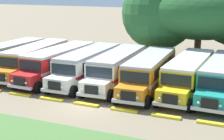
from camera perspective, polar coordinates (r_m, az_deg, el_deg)
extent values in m
plane|color=#84755B|center=(25.55, -4.11, -5.76)|extent=(220.00, 220.00, 0.00)
cube|color=#9E9993|center=(36.93, -16.60, 2.34)|extent=(2.52, 9.21, 2.10)
cube|color=#282828|center=(36.96, -16.58, 2.09)|extent=(2.55, 9.23, 0.24)
cube|color=black|center=(36.27, -14.81, 3.06)|extent=(0.06, 8.00, 0.80)
cube|color=black|center=(37.88, -17.84, 3.30)|extent=(0.06, 8.00, 0.80)
cube|color=#B2B2B7|center=(36.73, -16.72, 4.11)|extent=(2.44, 9.10, 0.22)
cube|color=#282828|center=(40.52, -12.42, 3.43)|extent=(0.90, 0.06, 1.30)
cylinder|color=black|center=(38.72, -12.30, 1.53)|extent=(0.28, 1.00, 1.00)
cylinder|color=black|center=(40.15, -15.08, 1.81)|extent=(0.28, 1.00, 1.00)
cube|color=orange|center=(35.07, -12.44, 2.00)|extent=(3.20, 9.36, 2.10)
cube|color=white|center=(35.10, -12.43, 1.74)|extent=(3.23, 9.39, 0.24)
cube|color=black|center=(34.59, -10.43, 2.78)|extent=(0.65, 7.98, 0.80)
cube|color=black|center=(35.89, -13.97, 3.00)|extent=(0.65, 7.98, 0.80)
cube|color=silver|center=(34.85, -12.54, 3.87)|extent=(3.11, 9.26, 0.22)
cube|color=orange|center=(30.91, -17.47, -0.91)|extent=(2.30, 1.56, 1.05)
cube|color=#B7B7BC|center=(30.42, -18.27, -2.00)|extent=(2.41, 0.38, 0.24)
cube|color=black|center=(31.20, -16.88, 1.21)|extent=(2.20, 0.23, 0.84)
cube|color=white|center=(39.02, -8.93, 3.19)|extent=(0.90, 0.13, 1.30)
sphere|color=#EAE5C6|center=(29.89, -17.27, -1.34)|extent=(0.20, 0.20, 0.20)
cylinder|color=black|center=(30.44, -15.46, -2.01)|extent=(0.36, 1.02, 1.00)
cylinder|color=black|center=(37.26, -8.40, 1.22)|extent=(0.36, 1.02, 1.00)
cylinder|color=black|center=(38.40, -11.59, 1.47)|extent=(0.36, 1.02, 1.00)
cube|color=red|center=(33.09, -8.57, 1.47)|extent=(2.78, 9.27, 2.10)
cube|color=white|center=(33.12, -8.56, 1.19)|extent=(2.81, 9.29, 0.24)
cube|color=black|center=(32.56, -6.44, 2.24)|extent=(0.28, 8.00, 0.80)
cube|color=black|center=(33.93, -10.11, 2.59)|extent=(0.28, 8.00, 0.80)
cube|color=silver|center=(32.86, -8.64, 3.45)|extent=(2.69, 9.17, 0.22)
cube|color=red|center=(29.09, -14.29, -1.60)|extent=(2.24, 1.47, 1.05)
cube|color=black|center=(28.54, -15.23, -1.91)|extent=(1.10, 0.13, 0.70)
cube|color=#B7B7BC|center=(28.62, -15.22, -2.75)|extent=(2.40, 0.27, 0.24)
cube|color=black|center=(29.34, -13.59, 0.64)|extent=(2.20, 0.13, 0.84)
cube|color=white|center=(36.95, -4.61, 2.72)|extent=(0.90, 0.09, 1.30)
sphere|color=#EAE5C6|center=(28.06, -14.20, -2.11)|extent=(0.20, 0.20, 0.20)
sphere|color=#EAE5C6|center=(28.95, -16.35, -1.76)|extent=(0.20, 0.20, 0.20)
cylinder|color=black|center=(28.58, -12.23, -2.85)|extent=(0.31, 1.01, 1.00)
cylinder|color=black|center=(30.05, -15.89, -2.25)|extent=(0.31, 1.01, 1.00)
cylinder|color=black|center=(35.20, -4.18, 0.59)|extent=(0.31, 1.01, 1.00)
cylinder|color=black|center=(36.41, -7.48, 0.96)|extent=(0.31, 1.01, 1.00)
cube|color=silver|center=(31.73, -3.80, 1.06)|extent=(2.55, 9.21, 2.10)
cube|color=maroon|center=(31.76, -3.80, 0.77)|extent=(2.58, 9.23, 0.24)
cube|color=black|center=(31.34, -1.49, 1.87)|extent=(0.09, 8.00, 0.80)
cube|color=black|center=(32.46, -5.58, 2.23)|extent=(0.09, 8.00, 0.80)
cube|color=#B2B2B7|center=(31.49, -3.83, 3.12)|extent=(2.47, 9.11, 0.22)
cube|color=silver|center=(27.39, -8.78, -2.29)|extent=(2.21, 1.41, 1.05)
cube|color=black|center=(26.78, -9.61, -2.64)|extent=(1.10, 0.11, 0.70)
cube|color=#B7B7BC|center=(26.87, -9.62, -3.54)|extent=(2.40, 0.21, 0.24)
cube|color=black|center=(27.67, -8.13, 0.10)|extent=(2.20, 0.07, 0.84)
cube|color=maroon|center=(35.83, -0.47, 2.41)|extent=(0.90, 0.07, 1.30)
sphere|color=#EAE5C6|center=(26.38, -8.39, -2.84)|extent=(0.20, 0.20, 0.20)
sphere|color=#EAE5C6|center=(27.11, -10.92, -2.49)|extent=(0.20, 0.20, 0.20)
cylinder|color=black|center=(27.03, -6.46, -3.59)|extent=(0.29, 1.00, 1.00)
cylinder|color=black|center=(28.24, -10.71, -2.98)|extent=(0.29, 1.00, 1.00)
cylinder|color=black|center=(34.13, 0.30, 0.20)|extent=(0.29, 1.00, 1.00)
cylinder|color=black|center=(35.10, -3.32, 0.57)|extent=(0.29, 1.00, 1.00)
cube|color=silver|center=(30.70, 1.21, 0.65)|extent=(2.84, 9.29, 2.10)
cube|color=red|center=(30.74, 1.21, 0.35)|extent=(2.87, 9.31, 0.24)
cube|color=black|center=(30.46, 3.66, 1.49)|extent=(0.34, 8.00, 0.80)
cube|color=black|center=(31.31, -0.78, 1.86)|extent=(0.34, 8.00, 0.80)
cube|color=#B2B2B7|center=(30.45, 1.23, 2.78)|extent=(2.76, 9.18, 0.22)
cube|color=silver|center=(26.09, -2.79, -2.96)|extent=(2.25, 1.48, 1.05)
cube|color=black|center=(25.43, -3.47, -3.35)|extent=(1.10, 0.14, 0.70)
cube|color=#B7B7BC|center=(25.53, -3.50, -4.30)|extent=(2.41, 0.29, 0.24)
cube|color=black|center=(26.40, -2.23, -0.44)|extent=(2.20, 0.14, 0.84)
cube|color=red|center=(34.99, 3.81, 2.10)|extent=(0.90, 0.09, 1.30)
sphere|color=#EAE5C6|center=(25.12, -2.07, -3.56)|extent=(0.20, 0.20, 0.20)
sphere|color=#EAE5C6|center=(25.68, -4.94, -3.21)|extent=(0.20, 0.20, 0.20)
cylinder|color=black|center=(25.89, -0.26, -4.29)|extent=(0.32, 1.01, 1.00)
cylinder|color=black|center=(26.82, -5.04, -3.70)|extent=(0.32, 1.01, 1.00)
cylinder|color=black|center=(33.35, 4.91, -0.17)|extent=(0.32, 1.01, 1.00)
cylinder|color=black|center=(34.08, 1.04, 0.18)|extent=(0.32, 1.01, 1.00)
cube|color=orange|center=(29.44, 6.42, -0.01)|extent=(2.88, 9.30, 2.10)
cube|color=white|center=(29.48, 6.41, -0.32)|extent=(2.92, 9.32, 0.24)
cube|color=black|center=(29.33, 9.00, 0.86)|extent=(0.38, 7.99, 0.80)
cube|color=black|center=(29.94, 4.24, 1.26)|extent=(0.38, 7.99, 0.80)
cube|color=#B2B2B7|center=(29.19, 6.48, 2.20)|extent=(2.80, 9.19, 0.22)
cube|color=orange|center=(24.68, 3.25, -3.96)|extent=(2.26, 1.49, 1.05)
cube|color=black|center=(24.00, 2.71, -4.41)|extent=(1.10, 0.15, 0.70)
cube|color=#B7B7BC|center=(24.11, 2.67, -5.41)|extent=(2.41, 0.30, 0.24)
cube|color=black|center=(25.00, 3.75, -1.28)|extent=(2.20, 0.15, 0.84)
cube|color=white|center=(33.85, 8.41, 1.58)|extent=(0.90, 0.10, 1.30)
sphere|color=#EAE5C6|center=(23.76, 4.28, -4.63)|extent=(0.20, 0.20, 0.20)
sphere|color=#EAE5C6|center=(24.17, 1.09, -4.26)|extent=(0.20, 0.20, 0.20)
cylinder|color=black|center=(24.62, 5.98, -5.34)|extent=(0.32, 1.01, 1.00)
cylinder|color=black|center=(25.30, 0.71, -4.73)|extent=(0.32, 1.01, 1.00)
cylinder|color=black|center=(32.29, 9.79, -0.80)|extent=(0.32, 1.01, 1.00)
cylinder|color=black|center=(32.81, 5.68, -0.43)|extent=(0.32, 1.01, 1.00)
cube|color=yellow|center=(29.16, 12.84, -0.41)|extent=(2.73, 9.26, 2.10)
cube|color=black|center=(29.20, 12.83, -0.73)|extent=(2.76, 9.28, 0.24)
cube|color=black|center=(29.11, 15.46, 0.42)|extent=(0.24, 8.00, 0.80)
cube|color=black|center=(29.61, 10.62, 0.91)|extent=(0.24, 8.00, 0.80)
cube|color=silver|center=(28.91, 12.97, 1.82)|extent=(2.65, 9.16, 0.22)
cube|color=yellow|center=(24.34, 10.10, -4.42)|extent=(2.23, 1.46, 1.05)
cube|color=black|center=(23.65, 9.64, -4.88)|extent=(1.10, 0.13, 0.70)
cube|color=#B7B7BC|center=(23.76, 9.57, -5.89)|extent=(2.40, 0.26, 0.24)
cube|color=black|center=(24.67, 10.61, -1.70)|extent=(2.20, 0.12, 0.84)
cube|color=black|center=(33.61, 14.52, 1.19)|extent=(0.90, 0.08, 1.30)
sphere|color=#EAE5C6|center=(23.45, 11.26, -5.12)|extent=(0.20, 0.20, 0.20)
sphere|color=#EAE5C6|center=(23.78, 7.98, -4.71)|extent=(0.20, 0.20, 0.20)
cylinder|color=black|center=(24.35, 12.85, -5.85)|extent=(0.31, 1.01, 1.00)
cylinder|color=black|center=(24.90, 7.44, -5.16)|extent=(0.31, 1.01, 1.00)
cylinder|color=black|center=(32.09, 15.98, -1.24)|extent=(0.31, 1.01, 1.00)
cylinder|color=black|center=(32.51, 11.81, -0.79)|extent=(0.31, 1.01, 1.00)
cube|color=teal|center=(28.97, 18.10, -0.85)|extent=(2.84, 9.29, 2.10)
cube|color=white|center=(29.01, 18.08, -1.17)|extent=(2.87, 9.31, 0.24)
cube|color=black|center=(29.31, 15.80, 0.49)|extent=(0.33, 8.00, 0.80)
cube|color=#B2B2B7|center=(28.71, 18.27, 1.39)|extent=(2.75, 9.18, 0.22)
cube|color=teal|center=(24.06, 16.27, -4.99)|extent=(2.25, 1.48, 1.05)
cube|color=black|center=(23.36, 15.97, -5.47)|extent=(1.10, 0.14, 0.70)
cube|color=#B7B7BC|center=(23.47, 15.89, -6.49)|extent=(2.41, 0.29, 0.24)
cube|color=black|center=(24.40, 16.70, -2.23)|extent=(2.20, 0.14, 0.84)
sphere|color=#EAE5C6|center=(23.23, 17.66, -5.71)|extent=(0.20, 0.20, 0.20)
sphere|color=#EAE5C6|center=(23.43, 14.26, -5.31)|extent=(0.20, 0.20, 0.20)
cylinder|color=black|center=(24.52, 13.46, -5.75)|extent=(0.32, 1.01, 1.00)
cylinder|color=black|center=(32.26, 16.58, -1.20)|extent=(0.32, 1.01, 1.00)
cube|color=yellow|center=(28.53, -15.15, -3.95)|extent=(2.00, 0.36, 0.15)
cube|color=yellow|center=(26.82, -10.07, -4.82)|extent=(2.00, 0.36, 0.15)
cube|color=yellow|center=(25.35, -4.33, -5.75)|extent=(2.00, 0.36, 0.15)
cube|color=yellow|center=(24.17, 2.06, -6.72)|extent=(2.00, 0.36, 0.15)
cube|color=yellow|center=(23.33, 9.03, -7.67)|extent=(2.00, 0.36, 0.15)
cube|color=yellow|center=(22.85, 16.44, -8.56)|extent=(2.00, 0.36, 0.15)
cylinder|color=brown|center=(38.43, 14.08, 3.42)|extent=(0.72, 0.72, 3.74)
ellipsoid|color=#235628|center=(37.93, 14.45, 9.64)|extent=(13.49, 11.77, 6.15)
sphere|color=#235628|center=(37.59, 7.86, 9.46)|extent=(8.09, 8.09, 8.09)
sphere|color=#235628|center=(41.94, 15.45, 11.11)|extent=(7.95, 7.95, 7.95)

